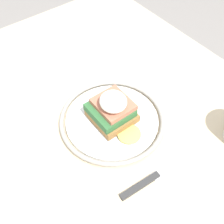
{
  "coord_description": "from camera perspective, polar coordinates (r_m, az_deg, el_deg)",
  "views": [
    {
      "loc": [
        0.29,
        -0.17,
        1.25
      ],
      "look_at": [
        -0.01,
        0.05,
        0.78
      ],
      "focal_mm": 45.0,
      "sensor_mm": 36.0,
      "label": 1
    }
  ],
  "objects": [
    {
      "name": "knife",
      "position": [
        0.56,
        8.69,
        -12.84
      ],
      "size": [
        0.03,
        0.2,
        0.01
      ],
      "color": "#2D2D2D",
      "rests_on": "dining_table"
    },
    {
      "name": "plate",
      "position": [
        0.62,
        0.0,
        -1.58
      ],
      "size": [
        0.23,
        0.23,
        0.02
      ],
      "color": "white",
      "rests_on": "dining_table"
    },
    {
      "name": "fork",
      "position": [
        0.71,
        -7.13,
        6.52
      ],
      "size": [
        0.05,
        0.16,
        0.0
      ],
      "color": "silver",
      "rests_on": "dining_table"
    },
    {
      "name": "sandwich",
      "position": [
        0.58,
        0.01,
        0.61
      ],
      "size": [
        0.13,
        0.09,
        0.08
      ],
      "color": "olive",
      "rests_on": "plate"
    },
    {
      "name": "dining_table",
      "position": [
        0.7,
        -2.9,
        -10.09
      ],
      "size": [
        0.97,
        0.83,
        0.75
      ],
      "color": "#C6B28E",
      "rests_on": "ground_plane"
    }
  ]
}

